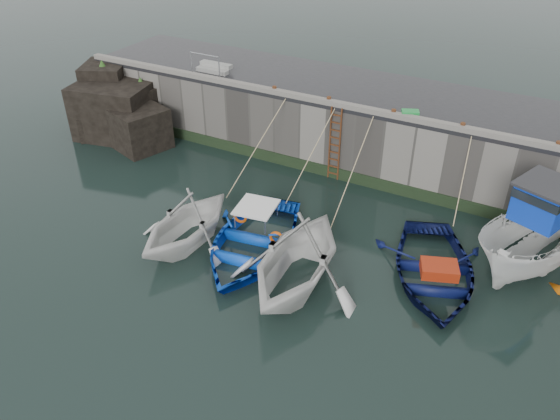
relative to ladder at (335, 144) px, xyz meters
The scene contains 23 objects.
ground 10.24m from the ladder, 78.60° to the right, with size 120.00×120.00×0.00m, color black.
quay_back 3.27m from the ladder, 52.28° to the left, with size 30.00×5.00×3.00m, color slate.
road_back 3.59m from the ladder, 52.28° to the left, with size 30.00×5.00×0.16m, color black.
kerb_back 2.62m from the ladder, ahead, with size 30.00×0.30×0.20m, color slate.
algae_back 2.41m from the ladder, ahead, with size 30.00×0.08×0.50m, color black.
rock_outcrop 10.95m from the ladder, behind, with size 5.85×4.24×3.41m.
ladder is the anchor object (origin of this frame).
boat_near_white 7.34m from the ladder, 111.56° to the right, with size 3.80×4.41×2.32m, color silver.
boat_near_white_rope 3.69m from the ladder, 142.24° to the right, with size 0.04×4.98×3.10m, color tan, non-canonical shape.
boat_near_blue 6.16m from the ladder, 94.17° to the right, with size 4.04×5.66×1.17m, color blue.
boat_near_blue_rope 2.35m from the ladder, 104.48° to the right, with size 0.04×4.38×3.10m, color tan, non-canonical shape.
boat_near_blacktrim 7.23m from the ladder, 75.48° to the right, with size 4.50×5.22×2.75m, color silver.
boat_near_blacktrim_rope 3.19m from the ladder, 50.17° to the right, with size 0.04×5.12×3.10m, color tan, non-canonical shape.
boat_near_navy 7.23m from the ladder, 38.85° to the right, with size 3.80×5.32×1.10m, color #0A113F.
boat_near_navy_rope 5.79m from the ladder, ahead, with size 0.04×3.29×3.10m, color tan, non-canonical shape.
boat_far_white 8.53m from the ladder, 14.51° to the right, with size 4.43×6.68×5.42m.
fish_crate 3.31m from the ladder, 11.14° to the left, with size 0.64×0.39×0.27m, color #198B36.
railing 7.10m from the ladder, 168.83° to the left, with size 1.60×1.05×1.00m.
bollard_a 3.47m from the ladder, behind, with size 0.18×0.18×0.28m, color #3F1E0F.
bollard_b 1.81m from the ladder, 146.14° to the left, with size 0.18×0.18×0.28m, color #3F1E0F.
bollard_c 2.81m from the ladder, ahead, with size 0.18×0.18×0.28m, color #3F1E0F.
bollard_d 5.11m from the ladder, ahead, with size 0.18×0.18×0.28m, color #3F1E0F.
bollard_e 8.19m from the ladder, ahead, with size 0.18×0.18×0.28m, color #3F1E0F.
Camera 1 is at (5.70, -8.90, 11.51)m, focal length 35.00 mm.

